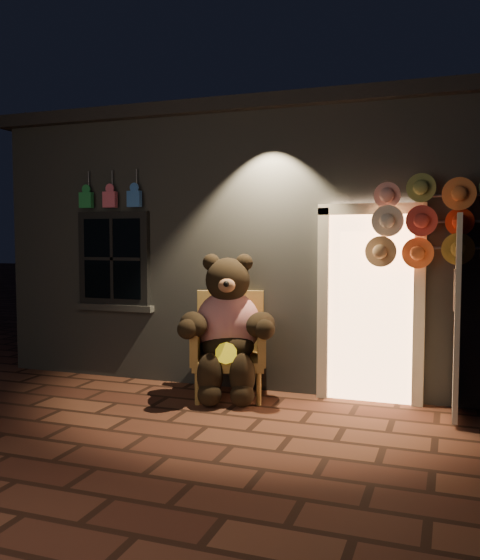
% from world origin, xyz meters
% --- Properties ---
extents(ground, '(60.00, 60.00, 0.00)m').
position_xyz_m(ground, '(0.00, 0.00, 0.00)').
color(ground, brown).
rests_on(ground, ground).
extents(shop_building, '(7.30, 5.95, 3.51)m').
position_xyz_m(shop_building, '(0.00, 3.99, 1.74)').
color(shop_building, slate).
rests_on(shop_building, ground).
extents(wicker_armchair, '(0.99, 0.95, 1.19)m').
position_xyz_m(wicker_armchair, '(-0.20, 1.16, 0.60)').
color(wicker_armchair, '#AF8243').
rests_on(wicker_armchair, ground).
extents(teddy_bear, '(1.13, 1.04, 1.63)m').
position_xyz_m(teddy_bear, '(-0.17, 1.01, 0.82)').
color(teddy_bear, red).
rests_on(teddy_bear, ground).
extents(hat_rack, '(1.69, 0.22, 2.45)m').
position_xyz_m(hat_rack, '(2.08, 1.28, 1.96)').
color(hat_rack, '#59595E').
rests_on(hat_rack, ground).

